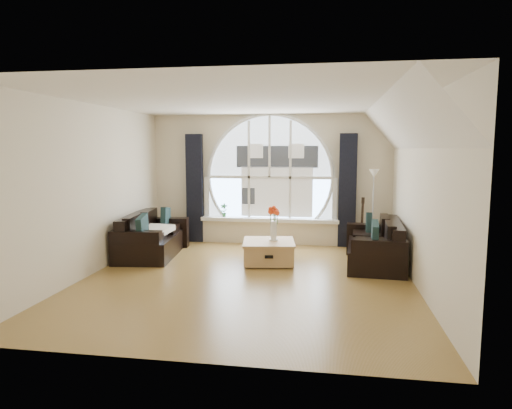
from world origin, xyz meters
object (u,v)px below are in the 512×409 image
vase_flowers (274,219)px  guitar (362,224)px  floor_lamp (373,210)px  potted_plant (224,210)px  coffee_chest (269,251)px  sofa_left (153,234)px  sofa_right (374,242)px

vase_flowers → guitar: vase_flowers is taller
floor_lamp → potted_plant: 3.07m
vase_flowers → floor_lamp: floor_lamp is taller
coffee_chest → guitar: (1.68, 1.30, 0.31)m
coffee_chest → potted_plant: potted_plant is taller
floor_lamp → guitar: 0.34m
coffee_chest → guitar: bearing=29.7°
sofa_left → coffee_chest: bearing=-12.0°
sofa_left → vase_flowers: bearing=-10.4°
potted_plant → sofa_right: bearing=-26.1°
sofa_right → sofa_left: bearing=-177.6°
guitar → potted_plant: (-2.85, 0.30, 0.16)m
guitar → sofa_right: bearing=-75.9°
coffee_chest → potted_plant: 2.04m
floor_lamp → potted_plant: size_ratio=5.54×
sofa_right → guitar: (-0.13, 1.16, 0.13)m
vase_flowers → sofa_right: bearing=2.9°
sofa_right → potted_plant: bearing=157.5°
sofa_right → potted_plant: potted_plant is taller
sofa_right → vase_flowers: bearing=-173.5°
coffee_chest → floor_lamp: floor_lamp is taller
guitar → potted_plant: 2.87m
sofa_left → sofa_right: size_ratio=1.01×
guitar → sofa_left: bearing=-156.7°
guitar → vase_flowers: bearing=-134.2°
sofa_right → vase_flowers: 1.77m
sofa_left → sofa_right: (4.03, -0.08, 0.00)m
sofa_right → coffee_chest: bearing=-171.8°
floor_lamp → potted_plant: (-3.06, 0.26, -0.11)m
vase_flowers → potted_plant: size_ratio=2.42×
sofa_right → coffee_chest: sofa_right is taller
sofa_right → floor_lamp: (0.08, 1.20, 0.40)m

